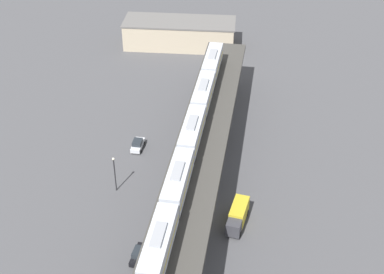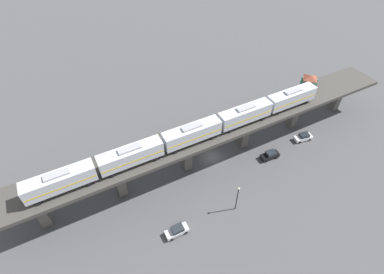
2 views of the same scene
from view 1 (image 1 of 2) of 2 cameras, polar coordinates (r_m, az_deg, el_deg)
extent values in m
plane|color=#424244|center=(88.50, 0.27, -7.85)|extent=(400.00, 400.00, 0.00)
cube|color=#393733|center=(82.97, 0.28, -3.49)|extent=(25.14, 91.98, 0.80)
cube|color=#47443F|center=(79.62, -0.71, -9.76)|extent=(2.10, 2.10, 8.15)
cube|color=#47443F|center=(90.79, 0.93, -3.21)|extent=(2.10, 2.10, 8.15)
cube|color=#47443F|center=(102.95, 2.17, 1.85)|extent=(2.10, 2.10, 8.15)
cube|color=#47443F|center=(115.77, 3.15, 5.81)|extent=(2.10, 2.10, 8.15)
cube|color=#ADB2BA|center=(67.19, -3.56, -11.39)|extent=(4.95, 12.31, 3.10)
cube|color=gold|center=(67.40, -3.55, -11.57)|extent=(4.95, 12.08, 0.24)
cube|color=gray|center=(65.95, -3.62, -10.35)|extent=(2.15, 4.39, 0.36)
cylinder|color=black|center=(71.76, -3.72, -10.07)|extent=(0.37, 0.87, 0.84)
cylinder|color=black|center=(71.38, -1.83, -10.31)|extent=(0.37, 0.87, 0.84)
cube|color=#ADB2BA|center=(76.25, -1.54, -4.67)|extent=(4.95, 12.31, 3.10)
cube|color=gold|center=(76.44, -1.54, -4.84)|extent=(4.95, 12.08, 0.24)
cube|color=gray|center=(75.17, -1.56, -3.65)|extent=(2.15, 4.39, 0.36)
cylinder|color=black|center=(74.72, -3.02, -7.84)|extent=(0.37, 0.87, 0.84)
cylinder|color=black|center=(74.35, -1.21, -8.05)|extent=(0.37, 0.87, 0.84)
cylinder|color=black|center=(80.97, -1.80, -3.89)|extent=(0.37, 0.87, 0.84)
cylinder|color=black|center=(80.63, -0.14, -4.06)|extent=(0.37, 0.87, 0.84)
cube|color=#ADB2BA|center=(86.20, 0.00, 0.57)|extent=(4.95, 12.31, 3.10)
cube|color=gold|center=(86.37, 0.00, 0.40)|extent=(4.95, 12.08, 0.24)
cube|color=gray|center=(85.25, 0.00, 1.53)|extent=(2.15, 4.39, 0.36)
cylinder|color=black|center=(84.23, -1.26, -2.13)|extent=(0.37, 0.87, 0.84)
cylinder|color=black|center=(83.90, 0.34, -2.29)|extent=(0.37, 0.87, 0.84)
cylinder|color=black|center=(90.99, -0.31, 0.99)|extent=(0.37, 0.87, 0.84)
cylinder|color=black|center=(90.68, 1.17, 0.86)|extent=(0.37, 0.87, 0.84)
cube|color=#ADB2BA|center=(96.78, 1.22, 4.69)|extent=(4.95, 12.31, 3.10)
cube|color=gold|center=(96.93, 1.21, 4.54)|extent=(4.95, 12.08, 0.24)
cube|color=gray|center=(95.93, 1.23, 5.59)|extent=(2.15, 4.39, 0.36)
cylinder|color=black|center=(94.47, 0.12, 2.38)|extent=(0.37, 0.87, 0.84)
cylinder|color=black|center=(94.17, 1.55, 2.26)|extent=(0.37, 0.87, 0.84)
cylinder|color=black|center=(101.59, 0.88, 4.88)|extent=(0.37, 0.87, 0.84)
cylinder|color=black|center=(101.31, 2.22, 4.77)|extent=(0.37, 0.87, 0.84)
cube|color=#ADB2BA|center=(107.79, 2.20, 7.99)|extent=(4.95, 12.31, 3.10)
cube|color=gold|center=(107.92, 2.19, 7.85)|extent=(4.95, 12.08, 0.24)
cube|color=gray|center=(107.03, 2.22, 8.82)|extent=(2.15, 4.39, 0.36)
cylinder|color=black|center=(105.22, 1.23, 6.00)|extent=(0.37, 0.87, 0.84)
cylinder|color=black|center=(104.95, 2.52, 5.89)|extent=(0.37, 0.87, 0.84)
cylinder|color=black|center=(112.60, 1.85, 8.01)|extent=(0.37, 0.87, 0.84)
cylinder|color=black|center=(112.35, 3.07, 7.92)|extent=(0.37, 0.87, 0.84)
cube|color=black|center=(80.92, -5.63, -12.44)|extent=(2.88, 4.72, 0.80)
cube|color=#1E2328|center=(80.25, -5.70, -12.14)|extent=(2.16, 2.55, 0.76)
cylinder|color=black|center=(80.54, -6.54, -13.23)|extent=(0.40, 0.70, 0.66)
cylinder|color=black|center=(80.10, -5.35, -13.48)|extent=(0.40, 0.70, 0.66)
cylinder|color=black|center=(82.34, -5.87, -11.82)|extent=(0.40, 0.70, 0.66)
cylinder|color=black|center=(81.91, -4.71, -12.04)|extent=(0.40, 0.70, 0.66)
cube|color=#B7BABF|center=(102.16, -5.81, -0.88)|extent=(2.59, 4.66, 0.80)
cube|color=#1E2328|center=(101.59, -5.85, -0.57)|extent=(2.02, 2.47, 0.76)
cylinder|color=black|center=(101.48, -6.46, -1.48)|extent=(0.36, 0.69, 0.66)
cylinder|color=black|center=(101.08, -5.52, -1.58)|extent=(0.36, 0.69, 0.66)
cylinder|color=black|center=(103.71, -6.05, -0.56)|extent=(0.36, 0.69, 0.66)
cylinder|color=black|center=(103.31, -5.14, -0.65)|extent=(0.36, 0.69, 0.66)
cube|color=#333338|center=(83.46, 4.47, -9.64)|extent=(2.71, 2.59, 2.30)
cube|color=gold|center=(85.90, 5.03, -7.93)|extent=(3.80, 5.66, 2.70)
cylinder|color=black|center=(84.40, 3.77, -10.07)|extent=(0.64, 1.06, 1.00)
cylinder|color=black|center=(84.14, 5.10, -10.33)|extent=(0.64, 1.06, 1.00)
cylinder|color=black|center=(88.08, 4.55, -7.80)|extent=(0.64, 1.06, 1.00)
cylinder|color=black|center=(87.82, 5.88, -8.04)|extent=(0.64, 1.06, 1.00)
cylinder|color=black|center=(91.24, -8.21, -4.07)|extent=(0.20, 0.20, 6.50)
sphere|color=beige|center=(89.14, -8.39, -2.33)|extent=(0.44, 0.44, 0.44)
cube|color=tan|center=(140.77, -1.33, 10.92)|extent=(28.96, 13.14, 6.40)
cube|color=#595654|center=(139.44, -1.35, 12.20)|extent=(29.54, 13.40, 0.40)
camera|label=2|loc=(103.13, -21.93, 28.15)|focal=28.00mm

